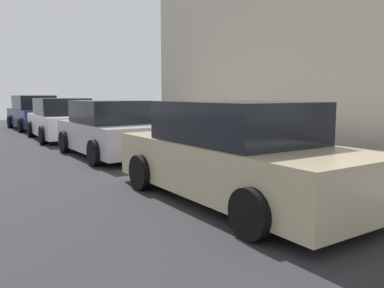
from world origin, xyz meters
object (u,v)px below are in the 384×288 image
parked_car_beige_0 (235,155)px  parked_car_white_2 (62,120)px  suitcase_olive_4 (236,147)px  suitcase_red_2 (268,151)px  bollard_post (164,130)px  suitcase_teal_0 (308,153)px  suitcase_teal_7 (199,140)px  parked_car_silver_1 (109,130)px  suitcase_black_8 (191,138)px  fire_hydrant (175,131)px  parked_car_navy_3 (34,113)px  suitcase_black_1 (285,150)px  suitcase_maroon_6 (213,139)px  suitcase_navy_5 (224,143)px  suitcase_silver_3 (254,147)px

parked_car_beige_0 → parked_car_white_2: 10.58m
suitcase_olive_4 → suitcase_red_2: bearing=179.6°
parked_car_beige_0 → bollard_post: bearing=-19.0°
suitcase_teal_0 → suitcase_red_2: suitcase_teal_0 is taller
suitcase_teal_0 → suitcase_teal_7: suitcase_teal_0 is taller
suitcase_teal_7 → parked_car_silver_1: (1.06, 2.32, 0.33)m
suitcase_black_8 → parked_car_beige_0: size_ratio=0.17×
bollard_post → suitcase_teal_0: bearing=-178.3°
fire_hydrant → parked_car_navy_3: (9.95, 2.36, 0.23)m
suitcase_black_1 → suitcase_teal_7: size_ratio=1.41×
suitcase_black_8 → suitcase_red_2: bearing=178.7°
suitcase_red_2 → bollard_post: suitcase_red_2 is taller
parked_car_beige_0 → parked_car_navy_3: 15.87m
suitcase_maroon_6 → parked_car_white_2: size_ratio=0.21×
suitcase_black_1 → suitcase_navy_5: (2.30, -0.07, -0.09)m
parked_car_beige_0 → suitcase_silver_3: bearing=-47.5°
suitcase_black_8 → parked_car_silver_1: size_ratio=0.19×
suitcase_silver_3 → parked_car_silver_1: 4.13m
suitcase_black_1 → parked_car_beige_0: parked_car_beige_0 is taller
suitcase_black_8 → parked_car_beige_0: parked_car_beige_0 is taller
suitcase_olive_4 → suitcase_maroon_6: (1.13, -0.08, 0.09)m
suitcase_red_2 → fire_hydrant: size_ratio=1.06×
suitcase_teal_0 → suitcase_red_2: 1.12m
suitcase_olive_4 → suitcase_teal_7: suitcase_teal_7 is taller
suitcase_olive_4 → parked_car_navy_3: 13.27m
suitcase_silver_3 → suitcase_black_8: bearing=0.4°
suitcase_silver_3 → suitcase_teal_7: bearing=2.7°
suitcase_red_2 → suitcase_olive_4: (1.17, -0.01, -0.03)m
suitcase_teal_7 → bollard_post: size_ratio=0.68×
suitcase_navy_5 → parked_car_white_2: size_ratio=0.17×
suitcase_navy_5 → parked_car_beige_0: parked_car_beige_0 is taller
suitcase_teal_0 → parked_car_beige_0: parked_car_beige_0 is taller
suitcase_black_1 → suitcase_teal_7: (3.39, -0.01, -0.11)m
suitcase_teal_7 → parked_car_beige_0: (-4.49, 2.32, 0.36)m
bollard_post → parked_car_navy_3: 9.72m
parked_car_white_2 → parked_car_navy_3: (5.29, 0.00, 0.04)m
suitcase_teal_0 → parked_car_navy_3: parked_car_navy_3 is taller
suitcase_red_2 → suitcase_teal_7: size_ratio=1.49×
fire_hydrant → bollard_post: bollard_post is taller
suitcase_black_8 → suitcase_teal_0: bearing=179.7°
suitcase_black_1 → parked_car_navy_3: 14.95m
suitcase_olive_4 → parked_car_silver_1: 3.61m
suitcase_black_1 → fire_hydrant: fire_hydrant is taller
suitcase_maroon_6 → parked_car_beige_0: parked_car_beige_0 is taller
parked_car_navy_3 → parked_car_silver_1: bearing=-180.0°
suitcase_navy_5 → parked_car_silver_1: size_ratio=0.18×
suitcase_silver_3 → suitcase_teal_7: 2.27m
suitcase_red_2 → fire_hydrant: suitcase_red_2 is taller
parked_car_silver_1 → parked_car_navy_3: parked_car_navy_3 is taller
fire_hydrant → parked_car_silver_1: 2.39m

